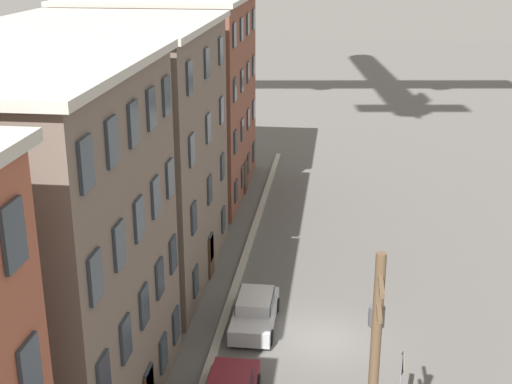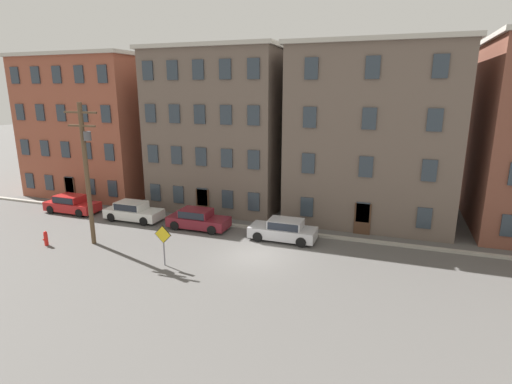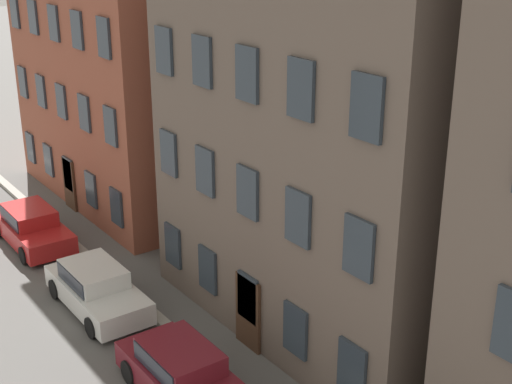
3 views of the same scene
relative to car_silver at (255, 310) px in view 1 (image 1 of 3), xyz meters
name	(u,v)px [view 1 (image 1 of 3)]	position (x,y,z in m)	size (l,w,h in m)	color
ground_plane	(322,339)	(-0.90, -3.07, -0.75)	(200.00, 200.00, 0.00)	#565451
kerb_strip	(221,331)	(-0.90, 1.43, -0.67)	(56.00, 0.36, 0.16)	#9E998E
apartment_far	(107,152)	(4.78, 8.04, 5.72)	(12.15, 10.73, 12.92)	#66564C
apartment_annex	(167,96)	(17.98, 8.19, 5.85)	(12.46, 11.04, 13.17)	brown
car_silver	(255,310)	(0.00, 0.00, 0.00)	(4.40, 1.92, 1.43)	#B7B7BC
caution_sign	(402,370)	(-5.30, -6.08, 0.84)	(1.05, 0.08, 2.39)	slate
utility_pole	(373,384)	(-11.45, -4.66, 4.29)	(2.40, 0.44, 8.97)	brown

